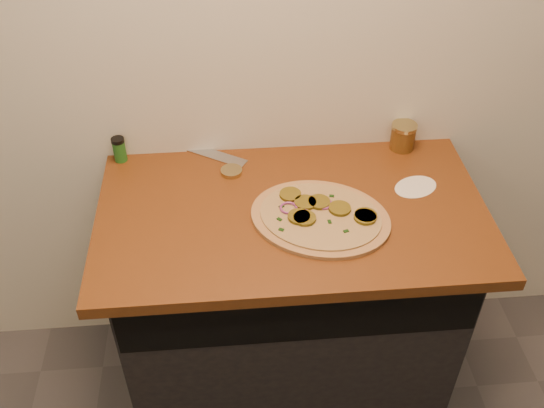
{
  "coord_description": "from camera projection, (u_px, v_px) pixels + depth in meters",
  "views": [
    {
      "loc": [
        -0.18,
        0.02,
        2.12
      ],
      "look_at": [
        -0.07,
        1.39,
        0.95
      ],
      "focal_mm": 40.0,
      "sensor_mm": 36.0,
      "label": 1
    }
  ],
  "objects": [
    {
      "name": "mason_jar_lid",
      "position": [
        231.0,
        171.0,
        1.99
      ],
      "size": [
        0.09,
        0.09,
        0.02
      ],
      "primitive_type": "cylinder",
      "rotation": [
        0.0,
        0.0,
        -0.42
      ],
      "color": "tan",
      "rests_on": "countertop"
    },
    {
      "name": "spice_shaker",
      "position": [
        119.0,
        149.0,
        2.02
      ],
      "size": [
        0.04,
        0.04,
        0.09
      ],
      "color": "#236520",
      "rests_on": "countertop"
    },
    {
      "name": "flour_spill",
      "position": [
        416.0,
        187.0,
        1.94
      ],
      "size": [
        0.2,
        0.2,
        0.0
      ],
      "primitive_type": "cylinder",
      "rotation": [
        0.0,
        0.0,
        0.43
      ],
      "color": "white",
      "rests_on": "countertop"
    },
    {
      "name": "salsa_jar",
      "position": [
        403.0,
        136.0,
        2.08
      ],
      "size": [
        0.09,
        0.09,
        0.09
      ],
      "color": "maroon",
      "rests_on": "countertop"
    },
    {
      "name": "cabinet",
      "position": [
        289.0,
        301.0,
        2.19
      ],
      "size": [
        1.1,
        0.6,
        0.86
      ],
      "primitive_type": "cube",
      "color": "black",
      "rests_on": "ground"
    },
    {
      "name": "pizza",
      "position": [
        320.0,
        216.0,
        1.82
      ],
      "size": [
        0.54,
        0.54,
        0.03
      ],
      "color": "tan",
      "rests_on": "countertop"
    },
    {
      "name": "countertop",
      "position": [
        292.0,
        213.0,
        1.87
      ],
      "size": [
        1.2,
        0.7,
        0.04
      ],
      "primitive_type": "cube",
      "color": "brown",
      "rests_on": "cabinet"
    },
    {
      "name": "chefs_knife",
      "position": [
        191.0,
        147.0,
        2.1
      ],
      "size": [
        0.32,
        0.22,
        0.02
      ],
      "color": "#B7BAC1",
      "rests_on": "countertop"
    }
  ]
}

